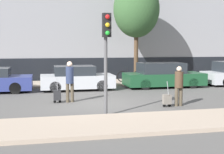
{
  "coord_description": "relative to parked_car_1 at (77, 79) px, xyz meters",
  "views": [
    {
      "loc": [
        -2.18,
        -12.84,
        2.45
      ],
      "look_at": [
        1.08,
        1.8,
        0.95
      ],
      "focal_mm": 50.0,
      "sensor_mm": 36.0,
      "label": 1
    }
  ],
  "objects": [
    {
      "name": "ground_plane",
      "position": [
        0.36,
        -4.46,
        -0.64
      ],
      "size": [
        80.0,
        80.0,
        0.0
      ],
      "primitive_type": "plane",
      "color": "#565451"
    },
    {
      "name": "sidewalk_near",
      "position": [
        0.36,
        -8.21,
        -0.58
      ],
      "size": [
        28.0,
        2.5,
        0.12
      ],
      "color": "tan",
      "rests_on": "ground_plane"
    },
    {
      "name": "sidewalk_far",
      "position": [
        0.36,
        2.54,
        -0.58
      ],
      "size": [
        28.0,
        3.0,
        0.12
      ],
      "color": "tan",
      "rests_on": "ground_plane"
    },
    {
      "name": "parked_car_1",
      "position": [
        0.0,
        0.0,
        0.0
      ],
      "size": [
        4.01,
        1.9,
        1.35
      ],
      "color": "#B7BABF",
      "rests_on": "ground_plane"
    },
    {
      "name": "parked_car_2",
      "position": [
        5.15,
        0.03,
        0.04
      ],
      "size": [
        4.68,
        1.92,
        1.46
      ],
      "color": "#194728",
      "rests_on": "ground_plane"
    },
    {
      "name": "pedestrian_left",
      "position": [
        -0.69,
        -3.79,
        0.38
      ],
      "size": [
        0.35,
        0.34,
        1.78
      ],
      "rotation": [
        0.0,
        0.0,
        0.08
      ],
      "color": "#4C4233",
      "rests_on": "ground_plane"
    },
    {
      "name": "trolley_left",
      "position": [
        -1.24,
        -3.84,
        -0.3
      ],
      "size": [
        0.34,
        0.29,
        1.1
      ],
      "color": "#262628",
      "rests_on": "ground_plane"
    },
    {
      "name": "pedestrian_right",
      "position": [
        3.57,
        -5.62,
        0.28
      ],
      "size": [
        0.35,
        0.34,
        1.63
      ],
      "rotation": [
        0.0,
        0.0,
        0.15
      ],
      "color": "#4C4233",
      "rests_on": "ground_plane"
    },
    {
      "name": "trolley_right",
      "position": [
        3.03,
        -5.71,
        -0.33
      ],
      "size": [
        0.34,
        0.29,
        1.04
      ],
      "color": "slate",
      "rests_on": "ground_plane"
    },
    {
      "name": "traffic_light",
      "position": [
        0.31,
        -6.83,
        1.9
      ],
      "size": [
        0.28,
        0.47,
        3.55
      ],
      "color": "#515154",
      "rests_on": "ground_plane"
    },
    {
      "name": "parked_bicycle",
      "position": [
        3.72,
        2.17,
        -0.15
      ],
      "size": [
        1.77,
        0.06,
        0.96
      ],
      "color": "black",
      "rests_on": "sidewalk_far"
    },
    {
      "name": "bare_tree_near_crossing",
      "position": [
        4.18,
        2.38,
        4.16
      ],
      "size": [
        2.99,
        2.99,
        6.53
      ],
      "color": "#4C3826",
      "rests_on": "sidewalk_far"
    }
  ]
}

